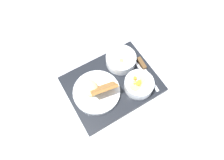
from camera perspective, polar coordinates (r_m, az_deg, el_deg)
ground_plane at (r=0.88m, az=0.00°, el=-1.35°), size 4.00×4.00×0.00m
serving_tray at (r=0.87m, az=0.00°, el=-1.12°), size 0.40×0.32×0.02m
bowl_salad at (r=0.84m, az=7.69°, el=-1.19°), size 0.12×0.12×0.06m
bowl_soup at (r=0.89m, az=2.57°, el=5.87°), size 0.13×0.13×0.05m
plate_main at (r=0.83m, az=-4.52°, el=-3.05°), size 0.20×0.20×0.09m
knife at (r=0.91m, az=8.92°, el=3.90°), size 0.02×0.18×0.02m
spoon at (r=0.89m, az=8.84°, el=2.22°), size 0.04×0.13×0.01m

